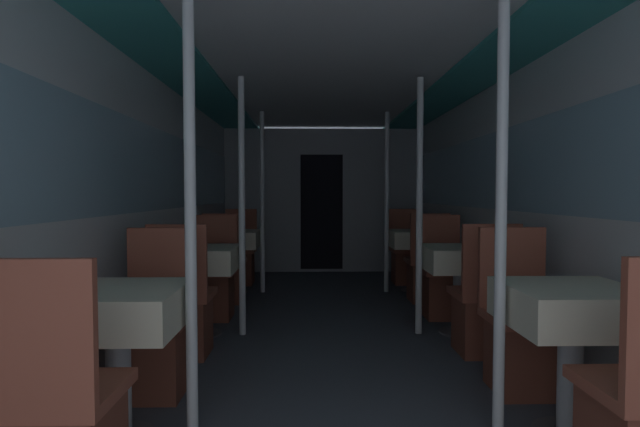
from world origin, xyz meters
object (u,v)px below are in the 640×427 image
object	(u,v)px
chair_left_far_2	(240,261)
chair_right_far_2	(406,260)
dining_table_left_0	(117,316)
chair_left_far_0	(155,343)
support_pole_left_0	(190,217)
dining_table_left_2	(233,242)
chair_right_far_0	(522,341)
chair_right_far_1	(442,286)
dining_table_right_0	(571,314)
support_pole_left_2	(262,203)
dining_table_right_2	(416,242)
chair_left_near_1	(183,315)
chair_left_near_2	(225,275)
chair_right_near_1	(483,314)
chair_right_near_2	(426,274)
support_pole_right_1	(419,207)
chair_left_far_1	(213,287)
dining_table_left_1	(200,263)
support_pole_right_2	(387,203)
support_pole_left_1	(242,207)
dining_table_right_1	(460,263)
support_pole_right_0	(501,217)

from	to	relation	value
chair_left_far_2	chair_right_far_2	world-z (taller)	same
dining_table_left_0	chair_left_far_0	distance (m)	0.64
support_pole_left_0	dining_table_left_2	bearing A→B (deg)	95.63
chair_right_far_0	chair_right_far_1	world-z (taller)	same
chair_right_far_1	dining_table_right_0	bearing A→B (deg)	90.00
support_pole_left_2	dining_table_right_2	size ratio (longest dim) A/B	2.92
dining_table_left_2	support_pole_left_2	bearing A→B (deg)	0.00
chair_right_far_1	dining_table_right_2	xyz separation A→B (m)	(-0.00, 1.24, 0.30)
chair_left_near_1	dining_table_right_2	bearing A→B (deg)	46.93
chair_left_near_2	chair_right_near_1	world-z (taller)	same
chair_right_near_2	support_pole_right_1	bearing A→B (deg)	-105.98
support_pole_left_0	chair_left_far_1	distance (m)	2.52
dining_table_left_1	support_pole_right_2	world-z (taller)	support_pole_right_2
dining_table_left_1	support_pole_left_1	distance (m)	0.60
chair_left_far_2	support_pole_left_2	xyz separation A→B (m)	(0.36, -0.56, 0.78)
chair_left_near_2	dining_table_right_2	size ratio (longest dim) A/B	1.32
dining_table_left_1	support_pole_right_1	world-z (taller)	support_pole_right_1
support_pole_left_1	dining_table_right_1	bearing A→B (deg)	-0.00
support_pole_left_0	chair_right_near_1	distance (m)	2.37
dining_table_left_2	support_pole_right_0	size ratio (longest dim) A/B	0.34
dining_table_right_2	dining_table_left_0	bearing A→B (deg)	-121.52
dining_table_right_0	chair_right_far_0	world-z (taller)	chair_right_far_0
chair_left_far_1	dining_table_left_2	distance (m)	1.28
dining_table_left_1	support_pole_right_0	distance (m)	2.64
support_pole_left_2	chair_right_far_2	size ratio (longest dim) A/B	2.21
chair_left_near_1	chair_right_far_0	world-z (taller)	same
chair_left_far_1	chair_right_far_0	world-z (taller)	same
support_pole_right_1	chair_right_near_2	world-z (taller)	support_pole_right_1
support_pole_left_0	dining_table_left_1	size ratio (longest dim) A/B	2.92
chair_left_far_2	support_pole_right_1	world-z (taller)	support_pole_right_1
chair_right_near_1	support_pole_right_0	bearing A→B (deg)	-105.98
dining_table_left_0	support_pole_left_2	bearing A→B (deg)	84.37
chair_left_near_2	chair_left_far_2	xyz separation A→B (m)	(0.00, 1.13, 0.00)
dining_table_right_1	chair_right_far_2	world-z (taller)	chair_right_far_2
support_pole_left_2	dining_table_right_0	world-z (taller)	support_pole_left_2
chair_left_far_0	chair_right_near_1	world-z (taller)	same
dining_table_left_2	support_pole_left_2	size ratio (longest dim) A/B	0.34
dining_table_left_2	support_pole_left_2	distance (m)	0.60
support_pole_left_0	dining_table_right_1	bearing A→B (deg)	44.17
chair_left_near_1	support_pole_right_2	world-z (taller)	support_pole_right_2
chair_left_near_2	support_pole_left_2	size ratio (longest dim) A/B	0.45
support_pole_left_0	chair_left_near_2	bearing A→B (deg)	96.66
dining_table_right_0	chair_right_near_2	xyz separation A→B (m)	(0.00, 3.05, -0.30)
chair_left_far_0	dining_table_left_1	xyz separation A→B (m)	(0.00, 1.24, 0.30)
dining_table_left_2	chair_right_near_2	bearing A→B (deg)	-14.28
support_pole_left_1	dining_table_left_2	distance (m)	1.90
dining_table_left_0	chair_right_near_2	xyz separation A→B (m)	(2.22, 3.05, -0.30)
dining_table_left_0	dining_table_right_0	bearing A→B (deg)	0.00
chair_right_far_1	chair_right_far_0	bearing A→B (deg)	90.00
support_pole_right_1	dining_table_right_2	bearing A→B (deg)	78.85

